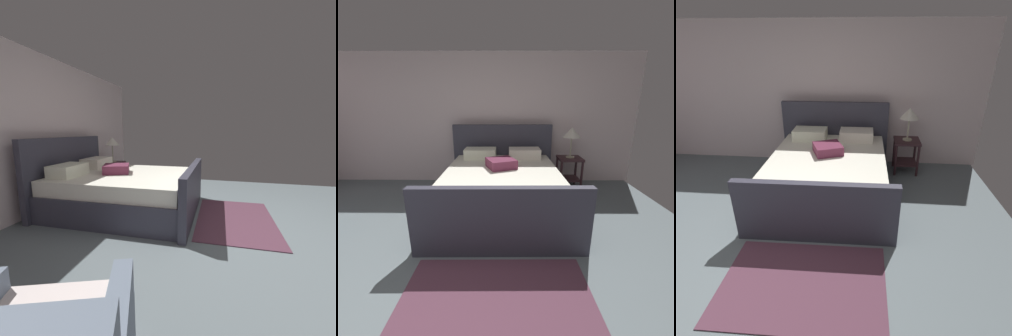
% 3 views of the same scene
% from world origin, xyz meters
% --- Properties ---
extents(ground_plane, '(6.13, 6.41, 0.02)m').
position_xyz_m(ground_plane, '(0.00, 0.00, -0.01)').
color(ground_plane, slate).
extents(wall_back, '(6.25, 0.12, 2.51)m').
position_xyz_m(wall_back, '(0.00, 3.26, 1.26)').
color(wall_back, silver).
rests_on(wall_back, ground).
extents(bed, '(1.93, 2.33, 1.20)m').
position_xyz_m(bed, '(0.49, 1.96, 0.35)').
color(bed, '#373744').
rests_on(bed, ground).
extents(nightstand_right, '(0.44, 0.44, 0.60)m').
position_xyz_m(nightstand_right, '(1.76, 2.82, 0.40)').
color(nightstand_right, '#371F24').
rests_on(nightstand_right, ground).
extents(table_lamp_right, '(0.32, 0.32, 0.56)m').
position_xyz_m(table_lamp_right, '(1.76, 2.82, 1.06)').
color(table_lamp_right, '#B7B293').
rests_on(table_lamp_right, nightstand_right).
extents(area_rug, '(1.65, 1.12, 0.01)m').
position_xyz_m(area_rug, '(0.49, 0.15, 0.01)').
color(area_rug, '#573242').
rests_on(area_rug, ground).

